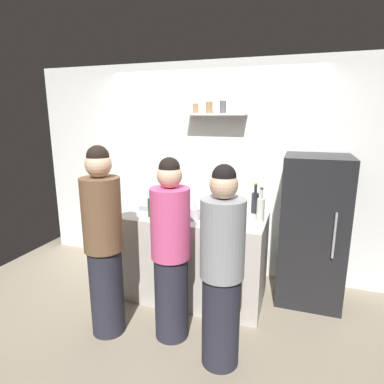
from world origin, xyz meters
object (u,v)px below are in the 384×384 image
object	(u,v)px
baking_pan	(157,207)
water_bottle_plastic	(221,206)
wine_bottle_amber_glass	(218,198)
person_brown_jacket	(104,244)
refrigerator	(312,230)
wine_bottle_pale_glass	(261,209)
person_grey_hoodie	(222,271)
utensil_holder	(194,214)
wine_bottle_green_glass	(151,206)
wine_bottle_dark_glass	(255,202)
person_pink_top	(171,253)

from	to	relation	value
baking_pan	water_bottle_plastic	bearing A→B (deg)	0.77
wine_bottle_amber_glass	person_brown_jacket	world-z (taller)	person_brown_jacket
refrigerator	wine_bottle_pale_glass	size ratio (longest dim) A/B	4.61
wine_bottle_amber_glass	person_grey_hoodie	bearing A→B (deg)	-74.44
water_bottle_plastic	utensil_holder	bearing A→B (deg)	-133.61
utensil_holder	wine_bottle_green_glass	world-z (taller)	wine_bottle_green_glass
person_grey_hoodie	wine_bottle_pale_glass	bearing A→B (deg)	-145.44
wine_bottle_dark_glass	person_pink_top	distance (m)	1.18
utensil_holder	wine_bottle_amber_glass	xyz separation A→B (m)	(0.13, 0.47, 0.06)
baking_pan	wine_bottle_green_glass	size ratio (longest dim) A/B	1.19
water_bottle_plastic	person_brown_jacket	size ratio (longest dim) A/B	0.13
utensil_holder	person_grey_hoodie	distance (m)	0.90
baking_pan	wine_bottle_pale_glass	bearing A→B (deg)	-2.46
refrigerator	wine_bottle_dark_glass	distance (m)	0.67
refrigerator	wine_bottle_green_glass	world-z (taller)	refrigerator
baking_pan	person_pink_top	xyz separation A→B (m)	(0.48, -0.79, -0.15)
wine_bottle_amber_glass	person_grey_hoodie	size ratio (longest dim) A/B	0.19
wine_bottle_amber_glass	wine_bottle_green_glass	distance (m)	0.78
baking_pan	wine_bottle_green_glass	world-z (taller)	wine_bottle_green_glass
water_bottle_plastic	baking_pan	bearing A→B (deg)	-179.23
wine_bottle_pale_glass	wine_bottle_green_glass	distance (m)	1.12
wine_bottle_green_glass	person_grey_hoodie	distance (m)	1.19
person_pink_top	person_grey_hoodie	world-z (taller)	person_pink_top
wine_bottle_green_glass	water_bottle_plastic	xyz separation A→B (m)	(0.69, 0.28, -0.01)
person_brown_jacket	wine_bottle_amber_glass	bearing A→B (deg)	-14.61
utensil_holder	person_grey_hoodie	world-z (taller)	person_grey_hoodie
person_brown_jacket	person_grey_hoodie	world-z (taller)	person_brown_jacket
wine_bottle_dark_glass	wine_bottle_amber_glass	bearing A→B (deg)	175.51
water_bottle_plastic	person_pink_top	world-z (taller)	person_pink_top
wine_bottle_amber_glass	wine_bottle_green_glass	world-z (taller)	wine_bottle_amber_glass
utensil_holder	wine_bottle_pale_glass	xyz separation A→B (m)	(0.64, 0.18, 0.07)
refrigerator	person_pink_top	world-z (taller)	person_pink_top
utensil_holder	wine_bottle_pale_glass	world-z (taller)	wine_bottle_pale_glass
wine_bottle_dark_glass	person_grey_hoodie	distance (m)	1.21
wine_bottle_pale_glass	utensil_holder	bearing A→B (deg)	-164.57
wine_bottle_amber_glass	person_brown_jacket	size ratio (longest dim) A/B	0.18
wine_bottle_amber_glass	person_brown_jacket	bearing A→B (deg)	-122.72
baking_pan	wine_bottle_green_glass	bearing A→B (deg)	-79.50
baking_pan	person_pink_top	distance (m)	0.94
wine_bottle_pale_glass	wine_bottle_dark_glass	size ratio (longest dim) A/B	1.02
person_pink_top	baking_pan	bearing A→B (deg)	105.08
utensil_holder	wine_bottle_pale_glass	bearing A→B (deg)	15.43
water_bottle_plastic	wine_bottle_dark_glass	bearing A→B (deg)	31.65
utensil_holder	person_brown_jacket	world-z (taller)	person_brown_jacket
wine_bottle_pale_glass	wine_bottle_dark_glass	bearing A→B (deg)	109.38
baking_pan	person_brown_jacket	xyz separation A→B (m)	(-0.10, -0.92, -0.10)
wine_bottle_green_glass	person_grey_hoodie	size ratio (longest dim) A/B	0.17
baking_pan	wine_bottle_pale_glass	distance (m)	1.15
refrigerator	person_grey_hoodie	size ratio (longest dim) A/B	0.96
refrigerator	wine_bottle_pale_glass	world-z (taller)	refrigerator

